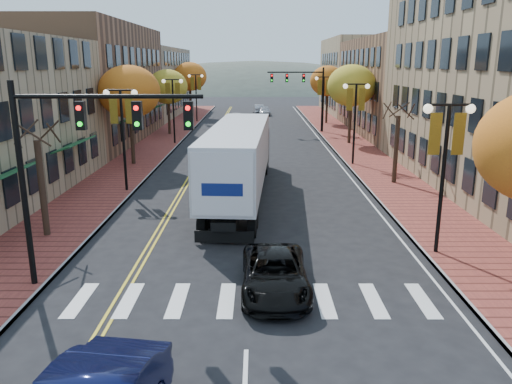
{
  "coord_description": "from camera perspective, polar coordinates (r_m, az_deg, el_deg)",
  "views": [
    {
      "loc": [
        0.29,
        -12.86,
        7.54
      ],
      "look_at": [
        0.25,
        7.61,
        2.2
      ],
      "focal_mm": 35.0,
      "sensor_mm": 36.0,
      "label": 1
    }
  ],
  "objects": [
    {
      "name": "ground",
      "position": [
        14.91,
        -1.05,
        -15.77
      ],
      "size": [
        200.0,
        200.0,
        0.0
      ],
      "primitive_type": "plane",
      "color": "black",
      "rests_on": "ground"
    },
    {
      "name": "sidewalk_left",
      "position": [
        46.9,
        -11.36,
        5.17
      ],
      "size": [
        4.0,
        85.0,
        0.15
      ],
      "primitive_type": "cube",
      "color": "brown",
      "rests_on": "ground"
    },
    {
      "name": "sidewalk_right",
      "position": [
        46.79,
        10.88,
        5.18
      ],
      "size": [
        4.0,
        85.0,
        0.15
      ],
      "primitive_type": "cube",
      "color": "brown",
      "rests_on": "ground"
    },
    {
      "name": "building_left_mid",
      "position": [
        51.86,
        -19.78,
        11.53
      ],
      "size": [
        12.0,
        24.0,
        11.0
      ],
      "primitive_type": "cube",
      "color": "brown",
      "rests_on": "ground"
    },
    {
      "name": "building_left_far",
      "position": [
        75.9,
        -13.36,
        12.13
      ],
      "size": [
        12.0,
        26.0,
        9.5
      ],
      "primitive_type": "cube",
      "color": "#9E8966",
      "rests_on": "ground"
    },
    {
      "name": "building_right_mid",
      "position": [
        57.86,
        18.84,
        11.34
      ],
      "size": [
        15.0,
        24.0,
        10.0
      ],
      "primitive_type": "cube",
      "color": "brown",
      "rests_on": "ground"
    },
    {
      "name": "building_right_far",
      "position": [
        79.01,
        13.78,
        12.73
      ],
      "size": [
        15.0,
        20.0,
        11.0
      ],
      "primitive_type": "cube",
      "color": "#9E8966",
      "rests_on": "ground"
    },
    {
      "name": "tree_left_a",
      "position": [
        23.44,
        -23.24,
        0.37
      ],
      "size": [
        0.28,
        0.28,
        4.2
      ],
      "color": "#382619",
      "rests_on": "sidewalk_left"
    },
    {
      "name": "tree_left_b",
      "position": [
        38.07,
        -14.28,
        11.03
      ],
      "size": [
        4.48,
        4.48,
        7.21
      ],
      "color": "#382619",
      "rests_on": "sidewalk_left"
    },
    {
      "name": "tree_left_c",
      "position": [
        53.72,
        -10.06,
        11.75
      ],
      "size": [
        4.16,
        4.16,
        6.69
      ],
      "color": "#382619",
      "rests_on": "sidewalk_left"
    },
    {
      "name": "tree_left_d",
      "position": [
        71.49,
        -7.55,
        12.94
      ],
      "size": [
        4.61,
        4.61,
        7.42
      ],
      "color": "#382619",
      "rests_on": "sidewalk_left"
    },
    {
      "name": "tree_right_b",
      "position": [
        32.5,
        15.71,
        4.71
      ],
      "size": [
        0.28,
        0.28,
        4.2
      ],
      "color": "#382619",
      "rests_on": "sidewalk_right"
    },
    {
      "name": "tree_right_c",
      "position": [
        47.71,
        10.86,
        11.85
      ],
      "size": [
        4.48,
        4.48,
        7.21
      ],
      "color": "#382619",
      "rests_on": "sidewalk_right"
    },
    {
      "name": "tree_right_d",
      "position": [
        63.5,
        8.19,
        12.44
      ],
      "size": [
        4.35,
        4.35,
        7.0
      ],
      "color": "#382619",
      "rests_on": "sidewalk_right"
    },
    {
      "name": "lamp_left_b",
      "position": [
        30.06,
        -15.05,
        7.93
      ],
      "size": [
        1.96,
        0.36,
        6.05
      ],
      "color": "black",
      "rests_on": "ground"
    },
    {
      "name": "lamp_left_c",
      "position": [
        47.61,
        -9.47,
        10.52
      ],
      "size": [
        1.96,
        0.36,
        6.05
      ],
      "color": "black",
      "rests_on": "ground"
    },
    {
      "name": "lamp_left_d",
      "position": [
        65.4,
        -6.87,
        11.67
      ],
      "size": [
        1.96,
        0.36,
        6.05
      ],
      "color": "black",
      "rests_on": "ground"
    },
    {
      "name": "lamp_right_a",
      "position": [
        20.45,
        20.83,
        4.53
      ],
      "size": [
        1.96,
        0.36,
        6.05
      ],
      "color": "black",
      "rests_on": "ground"
    },
    {
      "name": "lamp_right_b",
      "position": [
        37.7,
        11.29,
        9.4
      ],
      "size": [
        1.96,
        0.36,
        6.05
      ],
      "color": "black",
      "rests_on": "ground"
    },
    {
      "name": "lamp_right_c",
      "position": [
        55.42,
        7.73,
        11.13
      ],
      "size": [
        1.96,
        0.36,
        6.05
      ],
      "color": "black",
      "rests_on": "ground"
    },
    {
      "name": "traffic_mast_near",
      "position": [
        17.07,
        -19.7,
        4.95
      ],
      "size": [
        6.1,
        0.35,
        7.0
      ],
      "color": "black",
      "rests_on": "ground"
    },
    {
      "name": "traffic_mast_far",
      "position": [
        55.16,
        5.63,
        11.83
      ],
      "size": [
        6.1,
        0.34,
        7.0
      ],
      "color": "black",
      "rests_on": "ground"
    },
    {
      "name": "semi_truck",
      "position": [
        28.3,
        -1.76,
        4.29
      ],
      "size": [
        3.69,
        17.04,
        4.23
      ],
      "rotation": [
        0.0,
        0.0,
        -0.06
      ],
      "color": "black",
      "rests_on": "ground"
    },
    {
      "name": "black_suv",
      "position": [
        16.97,
        2.18,
        -9.3
      ],
      "size": [
        2.24,
        4.79,
        1.33
      ],
      "primitive_type": "imported",
      "rotation": [
        0.0,
        0.0,
        0.01
      ],
      "color": "black",
      "rests_on": "ground"
    },
    {
      "name": "car_far_white",
      "position": [
        63.24,
        -2.31,
        8.41
      ],
      "size": [
        1.72,
        4.21,
        1.43
      ],
      "primitive_type": "imported",
      "rotation": [
        0.0,
        0.0,
        -0.01
      ],
      "color": "white",
      "rests_on": "ground"
    },
    {
      "name": "car_far_silver",
      "position": [
        74.05,
        0.97,
        9.25
      ],
      "size": [
        1.88,
        4.26,
        1.21
      ],
      "primitive_type": "imported",
      "rotation": [
        0.0,
        0.0,
        0.04
      ],
      "color": "#96959C",
      "rests_on": "ground"
    },
    {
      "name": "car_far_oncoming",
      "position": [
        76.69,
        0.27,
        9.48
      ],
      "size": [
        1.88,
        4.19,
        1.33
      ],
      "primitive_type": "imported",
      "rotation": [
        0.0,
        0.0,
        3.26
      ],
      "color": "#A5A4AC",
      "rests_on": "ground"
    }
  ]
}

